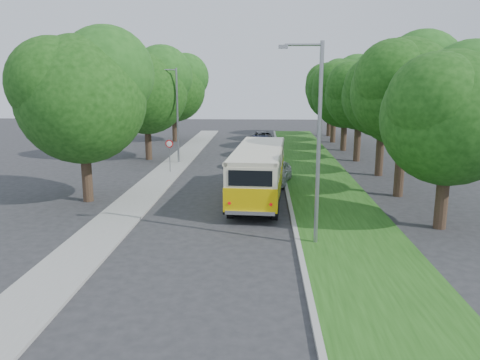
{
  "coord_description": "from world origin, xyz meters",
  "views": [
    {
      "loc": [
        2.12,
        -20.66,
        6.55
      ],
      "look_at": [
        0.97,
        2.97,
        1.5
      ],
      "focal_mm": 35.0,
      "sensor_mm": 36.0,
      "label": 1
    }
  ],
  "objects_px": {
    "vintage_bus": "(259,173)",
    "car_grey": "(264,139)",
    "lamppost_far": "(176,112)",
    "car_blue": "(262,144)",
    "car_silver": "(276,172)",
    "car_white": "(265,151)",
    "lamppost_near": "(317,138)"
  },
  "relations": [
    {
      "from": "lamppost_far",
      "to": "car_grey",
      "type": "relative_size",
      "value": 1.53
    },
    {
      "from": "car_grey",
      "to": "car_silver",
      "type": "bearing_deg",
      "value": -96.14
    },
    {
      "from": "vintage_bus",
      "to": "car_white",
      "type": "bearing_deg",
      "value": 92.06
    },
    {
      "from": "car_blue",
      "to": "car_grey",
      "type": "xyz_separation_m",
      "value": [
        0.19,
        4.17,
        0.04
      ]
    },
    {
      "from": "vintage_bus",
      "to": "car_white",
      "type": "xyz_separation_m",
      "value": [
        0.44,
        13.7,
        -0.82
      ]
    },
    {
      "from": "car_silver",
      "to": "vintage_bus",
      "type": "bearing_deg",
      "value": -93.45
    },
    {
      "from": "vintage_bus",
      "to": "car_silver",
      "type": "height_order",
      "value": "vintage_bus"
    },
    {
      "from": "car_silver",
      "to": "car_white",
      "type": "bearing_deg",
      "value": 104.76
    },
    {
      "from": "lamppost_far",
      "to": "car_grey",
      "type": "distance_m",
      "value": 13.73
    },
    {
      "from": "vintage_bus",
      "to": "car_grey",
      "type": "bearing_deg",
      "value": 93.1
    },
    {
      "from": "car_blue",
      "to": "lamppost_far",
      "type": "bearing_deg",
      "value": -138.32
    },
    {
      "from": "lamppost_far",
      "to": "car_white",
      "type": "relative_size",
      "value": 1.83
    },
    {
      "from": "lamppost_far",
      "to": "car_grey",
      "type": "xyz_separation_m",
      "value": [
        6.94,
        11.34,
        -3.43
      ]
    },
    {
      "from": "vintage_bus",
      "to": "car_blue",
      "type": "xyz_separation_m",
      "value": [
        0.13,
        18.35,
        -0.86
      ]
    },
    {
      "from": "car_silver",
      "to": "car_blue",
      "type": "relative_size",
      "value": 0.96
    },
    {
      "from": "car_white",
      "to": "car_blue",
      "type": "height_order",
      "value": "car_white"
    },
    {
      "from": "car_white",
      "to": "car_grey",
      "type": "distance_m",
      "value": 8.82
    },
    {
      "from": "car_grey",
      "to": "car_blue",
      "type": "bearing_deg",
      "value": -101.16
    },
    {
      "from": "lamppost_far",
      "to": "car_silver",
      "type": "height_order",
      "value": "lamppost_far"
    },
    {
      "from": "car_blue",
      "to": "car_grey",
      "type": "relative_size",
      "value": 0.9
    },
    {
      "from": "vintage_bus",
      "to": "car_grey",
      "type": "height_order",
      "value": "vintage_bus"
    },
    {
      "from": "car_silver",
      "to": "car_blue",
      "type": "bearing_deg",
      "value": 104.75
    },
    {
      "from": "car_white",
      "to": "car_blue",
      "type": "xyz_separation_m",
      "value": [
        -0.31,
        4.65,
        -0.04
      ]
    },
    {
      "from": "car_silver",
      "to": "lamppost_far",
      "type": "bearing_deg",
      "value": 148.87
    },
    {
      "from": "car_silver",
      "to": "car_grey",
      "type": "bearing_deg",
      "value": 103.27
    },
    {
      "from": "car_white",
      "to": "lamppost_near",
      "type": "bearing_deg",
      "value": -96.31
    },
    {
      "from": "lamppost_far",
      "to": "car_blue",
      "type": "bearing_deg",
      "value": 46.76
    },
    {
      "from": "lamppost_far",
      "to": "vintage_bus",
      "type": "xyz_separation_m",
      "value": [
        6.61,
        -11.18,
        -2.62
      ]
    },
    {
      "from": "car_silver",
      "to": "car_white",
      "type": "xyz_separation_m",
      "value": [
        -0.64,
        9.46,
        -0.05
      ]
    },
    {
      "from": "car_silver",
      "to": "car_grey",
      "type": "distance_m",
      "value": 18.29
    },
    {
      "from": "vintage_bus",
      "to": "car_silver",
      "type": "bearing_deg",
      "value": 79.58
    },
    {
      "from": "lamppost_near",
      "to": "car_grey",
      "type": "distance_m",
      "value": 30.13
    }
  ]
}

